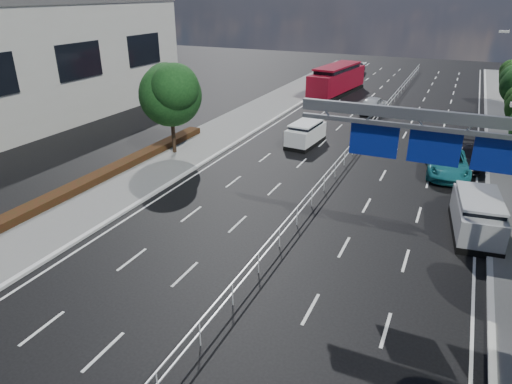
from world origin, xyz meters
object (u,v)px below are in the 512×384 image
at_px(parked_car_teal, 447,163).
at_px(parked_car_dark, 468,157).
at_px(near_car_dark, 356,68).
at_px(white_minivan, 306,134).
at_px(silver_minivan, 477,215).
at_px(red_bus, 337,79).
at_px(overhead_gantry, 455,143).
at_px(near_car_silver, 374,104).

distance_m(parked_car_teal, parked_car_dark, 2.53).
bearing_deg(near_car_dark, white_minivan, 95.74).
relative_size(silver_minivan, parked_car_dark, 1.11).
bearing_deg(white_minivan, red_bus, 103.34).
height_order(overhead_gantry, near_car_silver, overhead_gantry).
bearing_deg(parked_car_dark, parked_car_teal, -117.63).
bearing_deg(parked_car_dark, white_minivan, -177.81).
distance_m(near_car_silver, silver_minivan, 24.59).
height_order(near_car_silver, parked_car_dark, near_car_silver).
xyz_separation_m(white_minivan, parked_car_dark, (11.65, 0.15, -0.23)).
relative_size(near_car_dark, silver_minivan, 0.97).
height_order(near_car_silver, silver_minivan, silver_minivan).
xyz_separation_m(parked_car_teal, parked_car_dark, (1.23, 2.21, -0.12)).
xyz_separation_m(near_car_silver, parked_car_teal, (7.69, -14.68, -0.04)).
relative_size(parked_car_teal, parked_car_dark, 1.23).
xyz_separation_m(overhead_gantry, silver_minivan, (1.56, 3.95, -4.62)).
height_order(overhead_gantry, silver_minivan, overhead_gantry).
bearing_deg(silver_minivan, white_minivan, 133.64).
xyz_separation_m(near_car_dark, parked_car_teal, (14.50, -36.50, -0.03)).
bearing_deg(near_car_dark, near_car_silver, 106.32).
bearing_deg(near_car_silver, near_car_dark, -67.49).
bearing_deg(near_car_silver, parked_car_teal, 122.83).
bearing_deg(white_minivan, silver_minivan, -34.58).
relative_size(red_bus, near_car_dark, 2.33).
distance_m(near_car_dark, parked_car_teal, 39.27).
relative_size(white_minivan, silver_minivan, 0.86).
distance_m(overhead_gantry, parked_car_dark, 15.03).
bearing_deg(overhead_gantry, parked_car_teal, 91.15).
bearing_deg(red_bus, near_car_dark, 101.93).
distance_m(white_minivan, near_car_dark, 34.69).
distance_m(near_car_silver, parked_car_dark, 15.34).
height_order(white_minivan, parked_car_dark, white_minivan).
distance_m(white_minivan, silver_minivan, 15.83).
xyz_separation_m(white_minivan, near_car_silver, (2.73, 12.63, -0.08)).
height_order(white_minivan, near_car_silver, white_minivan).
height_order(near_car_silver, parked_car_teal, near_car_silver).
relative_size(silver_minivan, parked_car_teal, 0.90).
bearing_deg(silver_minivan, near_car_silver, 105.78).
distance_m(red_bus, parked_car_teal, 25.44).
bearing_deg(red_bus, parked_car_dark, -45.62).
bearing_deg(near_car_dark, red_bus, 93.41).
bearing_deg(parked_car_dark, overhead_gantry, -92.56).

